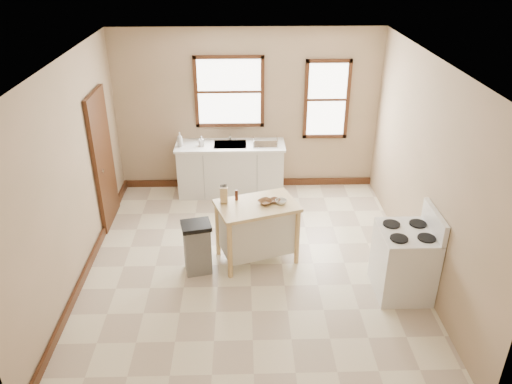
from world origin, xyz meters
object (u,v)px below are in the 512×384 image
at_px(dish_rack, 265,142).
at_px(bowl_a, 265,202).
at_px(bowl_b, 275,200).
at_px(bowl_c, 281,202).
at_px(knife_block, 224,196).
at_px(pepper_grinder, 236,195).
at_px(soap_bottle_b, 201,141).
at_px(trash_bin, 197,248).
at_px(soap_bottle_a, 180,140).
at_px(gas_stove, 405,253).
at_px(kitchen_island, 257,232).

xyz_separation_m(dish_rack, bowl_a, (-0.09, -1.98, -0.08)).
distance_m(dish_rack, bowl_a, 1.99).
xyz_separation_m(bowl_b, bowl_c, (0.08, -0.05, 0.01)).
distance_m(knife_block, bowl_b, 0.69).
bearing_deg(bowl_c, pepper_grinder, 169.76).
relative_size(soap_bottle_b, dish_rack, 0.41).
bearing_deg(trash_bin, soap_bottle_b, 79.08).
xyz_separation_m(soap_bottle_a, soap_bottle_b, (0.36, 0.02, -0.04)).
bearing_deg(dish_rack, knife_block, -104.47).
bearing_deg(bowl_b, soap_bottle_a, 127.63).
xyz_separation_m(soap_bottle_b, bowl_c, (1.20, -1.97, -0.11)).
height_order(soap_bottle_a, gas_stove, soap_bottle_a).
distance_m(soap_bottle_a, soap_bottle_b, 0.36).
distance_m(knife_block, bowl_c, 0.77).
height_order(bowl_a, bowl_c, bowl_c).
distance_m(dish_rack, trash_bin, 2.55).
relative_size(knife_block, pepper_grinder, 1.33).
xyz_separation_m(bowl_a, gas_stove, (1.70, -0.80, -0.31)).
bearing_deg(knife_block, soap_bottle_b, 102.89).
bearing_deg(soap_bottle_a, knife_block, -80.81).
relative_size(pepper_grinder, bowl_a, 0.79).
distance_m(kitchen_island, trash_bin, 0.85).
height_order(knife_block, bowl_b, knife_block).
bearing_deg(bowl_a, soap_bottle_b, 116.65).
bearing_deg(gas_stove, dish_rack, 120.14).
relative_size(kitchen_island, bowl_a, 5.60).
distance_m(trash_bin, gas_stove, 2.68).
bearing_deg(bowl_a, bowl_c, 0.36).
bearing_deg(knife_block, pepper_grinder, 18.68).
distance_m(kitchen_island, bowl_c, 0.56).
bearing_deg(trash_bin, bowl_b, 5.06).
height_order(knife_block, gas_stove, gas_stove).
height_order(soap_bottle_b, kitchen_island, soap_bottle_b).
height_order(bowl_c, trash_bin, bowl_c).
bearing_deg(pepper_grinder, bowl_a, -15.66).
xyz_separation_m(knife_block, bowl_b, (0.68, -0.00, -0.08)).
distance_m(dish_rack, gas_stove, 3.24).
height_order(soap_bottle_b, gas_stove, gas_stove).
distance_m(soap_bottle_a, trash_bin, 2.38).
xyz_separation_m(knife_block, trash_bin, (-0.36, -0.34, -0.60)).
bearing_deg(bowl_b, soap_bottle_b, 120.10).
distance_m(knife_block, trash_bin, 0.78).
height_order(bowl_b, bowl_c, bowl_c).
relative_size(dish_rack, bowl_a, 2.21).
xyz_separation_m(bowl_a, trash_bin, (-0.92, -0.29, -0.52)).
relative_size(bowl_a, gas_stove, 0.16).
bearing_deg(bowl_a, knife_block, 174.54).
xyz_separation_m(dish_rack, bowl_c, (0.12, -1.98, -0.08)).
bearing_deg(gas_stove, kitchen_island, 156.76).
relative_size(bowl_a, trash_bin, 0.26).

